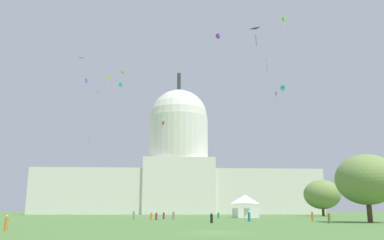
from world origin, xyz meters
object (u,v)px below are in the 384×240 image
(person_maroon_edge_west, at_px, (156,216))
(person_black_near_tree_west, at_px, (212,218))
(kite_red_high, at_px, (163,123))
(person_teal_back_center, at_px, (249,217))
(kite_green_high, at_px, (99,92))
(kite_white_mid, at_px, (177,158))
(person_orange_back_right, at_px, (312,217))
(person_maroon_mid_left, at_px, (164,216))
(kite_orange_low, at_px, (154,178))
(kite_violet_mid_b, at_px, (89,139))
(kite_magenta_high, at_px, (276,94))
(person_orange_near_tree_east, at_px, (6,224))
(tree_east_far, at_px, (322,194))
(person_orange_mid_right, at_px, (151,216))
(kite_lime_high, at_px, (284,19))
(kite_yellow_mid, at_px, (109,79))
(kite_turquoise_mid, at_px, (121,84))
(event_tent, at_px, (245,206))
(kite_pink_high, at_px, (266,63))
(person_olive_lawn_far_right, at_px, (329,218))
(kite_cyan_mid, at_px, (283,88))
(person_grey_front_right, at_px, (134,215))
(kite_violet_mid, at_px, (218,36))
(kite_blue_high, at_px, (86,81))
(kite_gold_mid, at_px, (120,74))
(tree_east_near, at_px, (366,179))
(capitol_building, at_px, (178,172))
(person_teal_mid_center, at_px, (218,216))
(person_grey_lawn_far_left, at_px, (174,216))

(person_maroon_edge_west, bearing_deg, person_black_near_tree_west, -92.42)
(person_black_near_tree_west, bearing_deg, kite_red_high, 58.26)
(person_teal_back_center, relative_size, kite_green_high, 1.04)
(kite_white_mid, bearing_deg, person_orange_back_right, -111.37)
(person_maroon_mid_left, relative_size, kite_orange_low, 0.85)
(person_maroon_mid_left, height_order, kite_violet_mid_b, kite_violet_mid_b)
(person_maroon_edge_west, relative_size, kite_magenta_high, 0.39)
(person_orange_near_tree_east, bearing_deg, tree_east_far, -11.40)
(person_orange_mid_right, height_order, kite_lime_high, kite_lime_high)
(kite_yellow_mid, relative_size, kite_lime_high, 0.78)
(person_teal_back_center, relative_size, kite_turquoise_mid, 0.68)
(event_tent, height_order, kite_pink_high, kite_pink_high)
(person_olive_lawn_far_right, xyz_separation_m, kite_yellow_mid, (-39.33, 35.40, 33.07))
(person_black_near_tree_west, relative_size, kite_lime_high, 0.47)
(kite_lime_high, bearing_deg, person_olive_lawn_far_right, -38.65)
(person_orange_near_tree_east, height_order, kite_cyan_mid, kite_cyan_mid)
(kite_violet_mid_b, bearing_deg, tree_east_far, 111.98)
(kite_cyan_mid, height_order, kite_violet_mid_b, kite_cyan_mid)
(kite_lime_high, bearing_deg, person_grey_front_right, -99.52)
(kite_violet_mid, distance_m, kite_blue_high, 67.50)
(person_olive_lawn_far_right, xyz_separation_m, kite_white_mid, (-20.33, 93.29, 20.56))
(person_grey_front_right, bearing_deg, kite_gold_mid, -114.52)
(kite_yellow_mid, bearing_deg, person_black_near_tree_west, -63.12)
(kite_green_high, bearing_deg, kite_violet_mid, -149.64)
(kite_violet_mid, relative_size, kite_gold_mid, 0.79)
(person_maroon_edge_west, distance_m, kite_lime_high, 66.43)
(person_black_near_tree_west, distance_m, kite_turquoise_mid, 55.91)
(kite_pink_high, relative_size, kite_cyan_mid, 1.04)
(kite_magenta_high, bearing_deg, kite_green_high, -158.53)
(kite_cyan_mid, bearing_deg, kite_violet_mid_b, -14.44)
(kite_magenta_high, bearing_deg, person_teal_back_center, -103.01)
(event_tent, xyz_separation_m, tree_east_near, (12.44, -39.42, 3.87))
(capitol_building, bearing_deg, kite_red_high, -103.45)
(person_black_near_tree_west, distance_m, kite_pink_high, 99.19)
(kite_magenta_high, distance_m, kite_turquoise_mid, 70.42)
(person_teal_mid_center, distance_m, person_grey_lawn_far_left, 14.47)
(person_olive_lawn_far_right, bearing_deg, kite_orange_low, -82.23)
(tree_east_near, xyz_separation_m, person_orange_back_right, (-6.56, 7.86, -6.03))
(tree_east_far, relative_size, kite_white_mid, 12.07)
(person_olive_lawn_far_right, relative_size, person_maroon_edge_west, 1.08)
(tree_east_near, bearing_deg, event_tent, 107.51)
(kite_white_mid, xyz_separation_m, kite_cyan_mid, (25.18, -57.44, 11.14))
(person_grey_front_right, relative_size, kite_turquoise_mid, 0.70)
(capitol_building, relative_size, person_orange_mid_right, 87.95)
(person_teal_mid_center, height_order, kite_violet_mid_b, kite_violet_mid_b)
(person_olive_lawn_far_right, bearing_deg, tree_east_near, 170.14)
(person_orange_near_tree_east, distance_m, kite_yellow_mid, 64.00)
(kite_lime_high, bearing_deg, kite_pink_high, 145.27)
(person_black_near_tree_west, height_order, kite_gold_mid, kite_gold_mid)
(person_orange_back_right, bearing_deg, capitol_building, -10.82)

